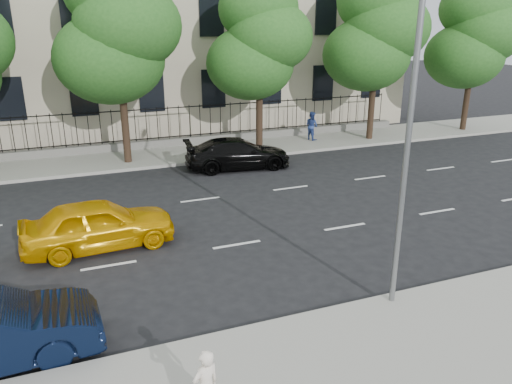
% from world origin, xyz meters
% --- Properties ---
extents(ground, '(120.00, 120.00, 0.00)m').
position_xyz_m(ground, '(0.00, 0.00, 0.00)').
color(ground, black).
rests_on(ground, ground).
extents(near_sidewalk, '(60.00, 4.00, 0.15)m').
position_xyz_m(near_sidewalk, '(0.00, -4.00, 0.07)').
color(near_sidewalk, gray).
rests_on(near_sidewalk, ground).
extents(far_sidewalk, '(60.00, 4.00, 0.15)m').
position_xyz_m(far_sidewalk, '(0.00, 14.00, 0.07)').
color(far_sidewalk, gray).
rests_on(far_sidewalk, ground).
extents(lane_markings, '(49.60, 4.62, 0.01)m').
position_xyz_m(lane_markings, '(0.00, 4.75, 0.01)').
color(lane_markings, silver).
rests_on(lane_markings, ground).
extents(iron_fence, '(30.00, 0.50, 2.20)m').
position_xyz_m(iron_fence, '(0.00, 15.70, 0.65)').
color(iron_fence, slate).
rests_on(iron_fence, far_sidewalk).
extents(street_light, '(0.25, 3.32, 8.05)m').
position_xyz_m(street_light, '(2.50, -1.77, 5.15)').
color(street_light, slate).
rests_on(street_light, near_sidewalk).
extents(tree_c, '(5.89, 5.50, 9.80)m').
position_xyz_m(tree_c, '(-1.96, 13.36, 6.41)').
color(tree_c, '#382619').
rests_on(tree_c, far_sidewalk).
extents(tree_d, '(5.34, 4.94, 8.84)m').
position_xyz_m(tree_d, '(5.04, 13.36, 5.84)').
color(tree_d, '#382619').
rests_on(tree_d, far_sidewalk).
extents(tree_e, '(5.71, 5.31, 9.46)m').
position_xyz_m(tree_e, '(12.04, 13.36, 6.20)').
color(tree_e, '#382619').
rests_on(tree_e, far_sidewalk).
extents(tree_f, '(5.52, 5.12, 9.01)m').
position_xyz_m(tree_f, '(19.04, 13.36, 5.88)').
color(tree_f, '#382619').
rests_on(tree_f, far_sidewalk).
extents(yellow_taxi, '(4.78, 2.17, 1.59)m').
position_xyz_m(yellow_taxi, '(-4.10, 3.89, 0.80)').
color(yellow_taxi, '#DC9A03').
rests_on(yellow_taxi, ground).
extents(black_sedan, '(5.25, 2.59, 1.47)m').
position_xyz_m(black_sedan, '(2.88, 10.64, 0.73)').
color(black_sedan, black).
rests_on(black_sedan, ground).
extents(pedestrian_far, '(0.85, 0.96, 1.64)m').
position_xyz_m(pedestrian_far, '(8.65, 14.14, 0.97)').
color(pedestrian_far, navy).
rests_on(pedestrian_far, far_sidewalk).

